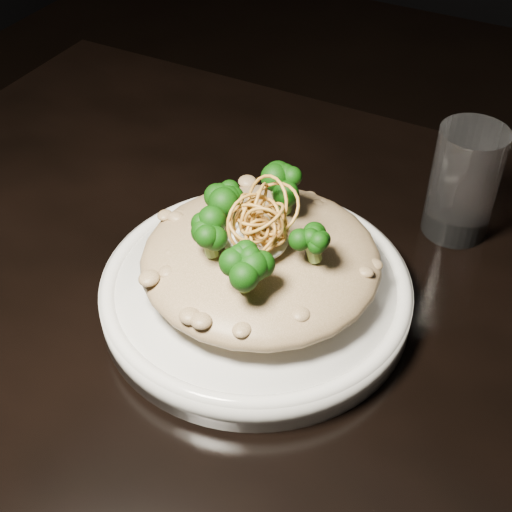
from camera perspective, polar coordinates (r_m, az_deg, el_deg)
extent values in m
cube|color=black|center=(0.56, 6.24, -12.49)|extent=(1.10, 0.80, 0.04)
cylinder|color=black|center=(1.20, -10.16, -2.74)|extent=(0.05, 0.05, 0.71)
cylinder|color=silver|center=(0.60, 0.00, -2.99)|extent=(0.26, 0.26, 0.03)
ellipsoid|color=brown|center=(0.58, 0.38, -0.25)|extent=(0.20, 0.20, 0.04)
ellipsoid|color=silver|center=(0.55, -0.03, 1.31)|extent=(0.05, 0.05, 0.01)
cylinder|color=white|center=(0.67, 16.29, 5.66)|extent=(0.08, 0.08, 0.11)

